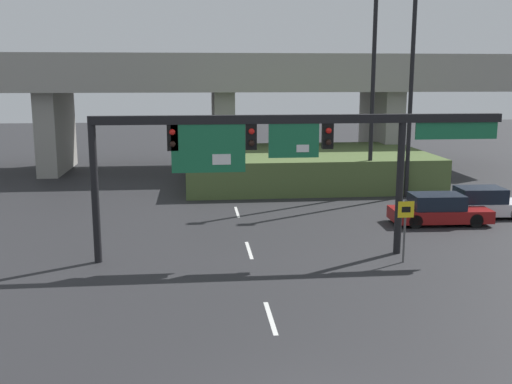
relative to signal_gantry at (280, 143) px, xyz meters
The scene contains 9 objects.
lane_markings 6.29m from the signal_gantry, 103.86° to the left, with size 0.14×22.79×0.01m.
signal_gantry is the anchor object (origin of this frame).
speed_limit_sign 5.44m from the signal_gantry, 14.71° to the right, with size 0.60×0.11×2.37m.
highway_light_pole_near 14.01m from the signal_gantry, 50.44° to the left, with size 0.70×0.36×12.27m.
highway_light_pole_far 13.45m from the signal_gantry, 58.88° to the left, with size 0.70×0.36×12.72m.
overpass_bridge 22.52m from the signal_gantry, 92.75° to the left, with size 42.34×8.78×8.27m.
grass_embankment 16.68m from the signal_gantry, 76.09° to the left, with size 15.23×9.97×2.03m.
parked_sedan_near_right 9.96m from the signal_gantry, 28.40° to the left, with size 4.61×1.96×1.41m.
parked_sedan_mid_right 12.71m from the signal_gantry, 27.23° to the left, with size 4.29×1.97×1.46m.
Camera 1 is at (-2.06, -10.11, 6.83)m, focal length 42.00 mm.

